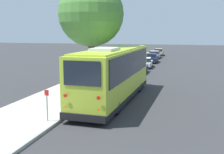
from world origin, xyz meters
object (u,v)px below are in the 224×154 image
parked_sedan_white (145,63)px  parked_sedan_tan (159,52)px  shuttle_bus (114,72)px  parked_sedan_silver (155,55)px  street_tree (92,10)px  sign_post_near (47,105)px  sign_post_far (64,96)px  parked_sedan_blue (137,68)px  parked_sedan_navy (151,58)px

parked_sedan_white → parked_sedan_tan: 18.59m
parked_sedan_tan → parked_sedan_white: bearing=176.8°
shuttle_bus → parked_sedan_white: size_ratio=2.61×
parked_sedan_silver → street_tree: street_tree is taller
shuttle_bus → parked_sedan_white: shuttle_bus is taller
sign_post_near → sign_post_far: (2.06, 0.00, -0.02)m
parked_sedan_silver → sign_post_near: sign_post_near is taller
parked_sedan_blue → sign_post_far: size_ratio=2.96×
parked_sedan_white → parked_sedan_silver: size_ratio=0.93×
street_tree → shuttle_bus: bearing=-139.3°
shuttle_bus → sign_post_far: shuttle_bus is taller
parked_sedan_silver → sign_post_near: bearing=-179.4°
shuttle_bus → sign_post_near: shuttle_bus is taller
parked_sedan_tan → sign_post_far: 39.82m
parked_sedan_silver → parked_sedan_tan: parked_sedan_tan is taller
parked_sedan_blue → parked_sedan_tan: (24.17, -0.05, 0.01)m
parked_sedan_silver → sign_post_near: size_ratio=2.91×
parked_sedan_silver → parked_sedan_blue: bearing=-177.0°
parked_sedan_navy → sign_post_near: (-29.21, 1.64, 0.35)m
parked_sedan_navy → sign_post_near: size_ratio=2.71×
parked_sedan_blue → street_tree: size_ratio=0.51×
parked_sedan_blue → sign_post_far: (-15.62, 1.45, 0.36)m
parked_sedan_blue → parked_sedan_navy: bearing=1.4°
parked_sedan_navy → parked_sedan_white: bearing=178.7°
parked_sedan_silver → street_tree: 28.03m
street_tree → parked_sedan_blue: bearing=-11.9°
street_tree → sign_post_far: size_ratio=5.78×
parked_sedan_silver → sign_post_far: bearing=-179.5°
sign_post_near → sign_post_far: bearing=0.0°
sign_post_near → parked_sedan_silver: bearing=-2.2°
parked_sedan_white → sign_post_far: (-21.20, 1.56, 0.37)m
parked_sedan_navy → street_tree: (-20.77, 2.14, 5.57)m
parked_sedan_blue → sign_post_far: bearing=177.0°
sign_post_near → parked_sedan_tan: bearing=-2.1°
shuttle_bus → sign_post_far: size_ratio=7.23×
parked_sedan_tan → street_tree: 33.93m
shuttle_bus → parked_sedan_navy: shuttle_bus is taller
parked_sedan_white → street_tree: 15.98m
parked_sedan_white → parked_sedan_navy: parked_sedan_navy is taller
parked_sedan_white → parked_sedan_navy: bearing=-2.9°
shuttle_bus → parked_sedan_tan: 36.39m
parked_sedan_blue → parked_sedan_tan: parked_sedan_tan is taller
parked_sedan_silver → parked_sedan_tan: (6.01, -0.11, 0.01)m
parked_sedan_white → parked_sedan_tan: size_ratio=0.98×
shuttle_bus → street_tree: 5.76m
parked_sedan_navy → parked_sedan_silver: 6.63m
parked_sedan_blue → parked_sedan_white: bearing=1.2°
shuttle_bus → parked_sedan_blue: 12.29m
parked_sedan_navy → parked_sedan_tan: size_ratio=0.98×
parked_sedan_tan → parked_sedan_blue: bearing=176.5°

